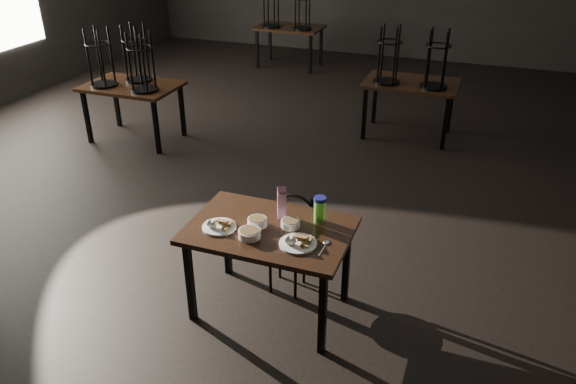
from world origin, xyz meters
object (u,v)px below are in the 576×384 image
at_px(juice_carton, 282,203).
at_px(water_bottle, 320,209).
at_px(bentwood_chair, 290,235).
at_px(main_table, 269,237).

height_order(juice_carton, water_bottle, juice_carton).
bearing_deg(bentwood_chair, main_table, -93.27).
distance_m(water_bottle, bentwood_chair, 0.50).
xyz_separation_m(water_bottle, bentwood_chair, (-0.28, 0.15, -0.38)).
bearing_deg(juice_carton, main_table, -99.02).
relative_size(juice_carton, bentwood_chair, 0.32).
relative_size(juice_carton, water_bottle, 1.25).
bearing_deg(water_bottle, main_table, -146.37).
distance_m(juice_carton, water_bottle, 0.29).
bearing_deg(main_table, juice_carton, 80.98).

